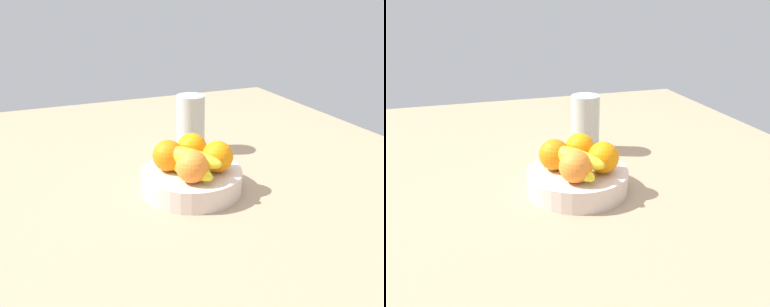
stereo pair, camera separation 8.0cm
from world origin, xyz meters
TOP-DOWN VIEW (x-y plane):
  - ground_plane at (0.00, 0.00)cm, footprint 180.00×140.00cm
  - fruit_bowl at (-3.41, 0.10)cm, footprint 22.89×22.89cm
  - orange_front_left at (-7.70, 1.84)cm, footprint 7.02×7.02cm
  - orange_front_right at (-5.39, -4.80)cm, footprint 7.02×7.02cm
  - orange_center at (2.16, -2.17)cm, footprint 7.02×7.02cm
  - orange_back_left at (-0.66, 5.04)cm, footprint 7.02×7.02cm
  - banana_bunch at (-1.65, -2.11)cm, footprint 17.35×13.36cm
  - thermos_tumbler at (-26.47, 9.24)cm, footprint 7.98×7.98cm

SIDE VIEW (x-z plane):
  - ground_plane at x=0.00cm, z-range -3.00..0.00cm
  - fruit_bowl at x=-3.41cm, z-range 0.00..4.98cm
  - thermos_tumbler at x=-26.47cm, z-range 0.00..16.03cm
  - banana_bunch at x=-1.65cm, z-range 4.98..11.18cm
  - orange_front_left at x=-7.70cm, z-range 4.98..12.00cm
  - orange_front_right at x=-5.39cm, z-range 4.98..12.00cm
  - orange_center at x=2.16cm, z-range 4.98..12.00cm
  - orange_back_left at x=-0.66cm, z-range 4.98..12.00cm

